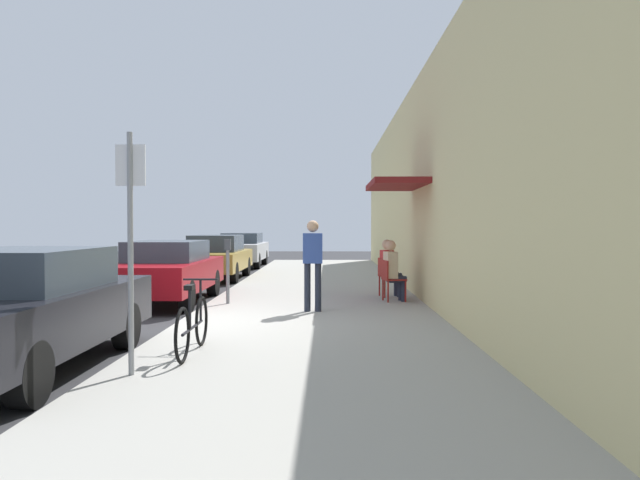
{
  "coord_description": "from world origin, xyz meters",
  "views": [
    {
      "loc": [
        2.52,
        -9.85,
        1.73
      ],
      "look_at": [
        2.3,
        5.87,
        1.34
      ],
      "focal_mm": 33.63,
      "sensor_mm": 36.0,
      "label": 1
    }
  ],
  "objects_px": {
    "parked_car_2": "(216,257)",
    "seated_patron_1": "(389,266)",
    "cafe_chair_0": "(390,278)",
    "parked_car_0": "(21,309)",
    "parked_car_1": "(166,270)",
    "seated_patron_0": "(393,268)",
    "pedestrian_standing": "(313,258)",
    "bicycle_0": "(193,325)",
    "cafe_chair_1": "(387,274)",
    "parked_car_3": "(242,249)",
    "street_sign": "(130,233)",
    "parking_meter": "(228,266)"
  },
  "relations": [
    {
      "from": "parked_car_2",
      "to": "seated_patron_1",
      "type": "height_order",
      "value": "parked_car_2"
    },
    {
      "from": "cafe_chair_0",
      "to": "seated_patron_1",
      "type": "height_order",
      "value": "seated_patron_1"
    },
    {
      "from": "parked_car_0",
      "to": "seated_patron_1",
      "type": "xyz_separation_m",
      "value": [
        4.99,
        6.52,
        0.07
      ]
    },
    {
      "from": "parked_car_0",
      "to": "parked_car_1",
      "type": "distance_m",
      "value": 6.3
    },
    {
      "from": "parked_car_1",
      "to": "seated_patron_0",
      "type": "height_order",
      "value": "seated_patron_0"
    },
    {
      "from": "parked_car_0",
      "to": "pedestrian_standing",
      "type": "distance_m",
      "value": 5.35
    },
    {
      "from": "parked_car_1",
      "to": "pedestrian_standing",
      "type": "xyz_separation_m",
      "value": [
        3.33,
        -2.12,
        0.4
      ]
    },
    {
      "from": "bicycle_0",
      "to": "cafe_chair_1",
      "type": "height_order",
      "value": "bicycle_0"
    },
    {
      "from": "parked_car_3",
      "to": "pedestrian_standing",
      "type": "relative_size",
      "value": 2.59
    },
    {
      "from": "parked_car_0",
      "to": "pedestrian_standing",
      "type": "bearing_deg",
      "value": 51.47
    },
    {
      "from": "parked_car_1",
      "to": "parked_car_2",
      "type": "bearing_deg",
      "value": 90.0
    },
    {
      "from": "seated_patron_0",
      "to": "pedestrian_standing",
      "type": "distance_m",
      "value": 2.28
    },
    {
      "from": "parked_car_1",
      "to": "street_sign",
      "type": "height_order",
      "value": "street_sign"
    },
    {
      "from": "street_sign",
      "to": "seated_patron_0",
      "type": "xyz_separation_m",
      "value": [
        3.49,
        6.29,
        -0.82
      ]
    },
    {
      "from": "parked_car_0",
      "to": "bicycle_0",
      "type": "distance_m",
      "value": 2.0
    },
    {
      "from": "parking_meter",
      "to": "seated_patron_0",
      "type": "distance_m",
      "value": 3.47
    },
    {
      "from": "parked_car_1",
      "to": "parked_car_2",
      "type": "height_order",
      "value": "parked_car_2"
    },
    {
      "from": "cafe_chair_1",
      "to": "street_sign",
      "type": "bearing_deg",
      "value": -115.79
    },
    {
      "from": "pedestrian_standing",
      "to": "seated_patron_0",
      "type": "bearing_deg",
      "value": 42.53
    },
    {
      "from": "parked_car_3",
      "to": "bicycle_0",
      "type": "height_order",
      "value": "parked_car_3"
    },
    {
      "from": "cafe_chair_0",
      "to": "seated_patron_0",
      "type": "distance_m",
      "value": 0.2
    },
    {
      "from": "cafe_chair_1",
      "to": "seated_patron_0",
      "type": "bearing_deg",
      "value": -85.86
    },
    {
      "from": "parked_car_3",
      "to": "parked_car_0",
      "type": "bearing_deg",
      "value": -90.0
    },
    {
      "from": "parked_car_1",
      "to": "parking_meter",
      "type": "relative_size",
      "value": 3.33
    },
    {
      "from": "seated_patron_1",
      "to": "pedestrian_standing",
      "type": "height_order",
      "value": "pedestrian_standing"
    },
    {
      "from": "cafe_chair_1",
      "to": "seated_patron_1",
      "type": "height_order",
      "value": "seated_patron_1"
    },
    {
      "from": "parked_car_3",
      "to": "pedestrian_standing",
      "type": "bearing_deg",
      "value": -76.48
    },
    {
      "from": "parking_meter",
      "to": "bicycle_0",
      "type": "height_order",
      "value": "parking_meter"
    },
    {
      "from": "parked_car_2",
      "to": "bicycle_0",
      "type": "height_order",
      "value": "parked_car_2"
    },
    {
      "from": "parked_car_0",
      "to": "parking_meter",
      "type": "distance_m",
      "value": 5.5
    },
    {
      "from": "parked_car_0",
      "to": "parked_car_2",
      "type": "xyz_separation_m",
      "value": [
        -0.0,
        12.18,
        -0.02
      ]
    },
    {
      "from": "parked_car_0",
      "to": "street_sign",
      "type": "height_order",
      "value": "street_sign"
    },
    {
      "from": "bicycle_0",
      "to": "pedestrian_standing",
      "type": "relative_size",
      "value": 1.01
    },
    {
      "from": "parked_car_0",
      "to": "cafe_chair_0",
      "type": "relative_size",
      "value": 5.06
    },
    {
      "from": "parked_car_0",
      "to": "street_sign",
      "type": "relative_size",
      "value": 1.69
    },
    {
      "from": "parked_car_2",
      "to": "street_sign",
      "type": "height_order",
      "value": "street_sign"
    },
    {
      "from": "street_sign",
      "to": "cafe_chair_0",
      "type": "xyz_separation_m",
      "value": [
        3.43,
        6.28,
        -1.02
      ]
    },
    {
      "from": "parked_car_3",
      "to": "cafe_chair_1",
      "type": "bearing_deg",
      "value": -66.78
    },
    {
      "from": "street_sign",
      "to": "pedestrian_standing",
      "type": "relative_size",
      "value": 1.53
    },
    {
      "from": "parking_meter",
      "to": "bicycle_0",
      "type": "xyz_separation_m",
      "value": [
        0.37,
        -4.81,
        -0.41
      ]
    },
    {
      "from": "cafe_chair_0",
      "to": "seated_patron_1",
      "type": "xyz_separation_m",
      "value": [
        0.06,
        0.83,
        0.19
      ]
    },
    {
      "from": "parked_car_1",
      "to": "parked_car_2",
      "type": "relative_size",
      "value": 1.0
    },
    {
      "from": "parked_car_1",
      "to": "cafe_chair_0",
      "type": "distance_m",
      "value": 4.97
    },
    {
      "from": "parked_car_1",
      "to": "cafe_chair_1",
      "type": "distance_m",
      "value": 4.94
    },
    {
      "from": "parked_car_2",
      "to": "parking_meter",
      "type": "xyz_separation_m",
      "value": [
        1.55,
        -6.91,
        0.16
      ]
    },
    {
      "from": "seated_patron_1",
      "to": "pedestrian_standing",
      "type": "relative_size",
      "value": 0.76
    },
    {
      "from": "street_sign",
      "to": "parked_car_0",
      "type": "bearing_deg",
      "value": 158.6
    },
    {
      "from": "bicycle_0",
      "to": "parked_car_2",
      "type": "bearing_deg",
      "value": 99.32
    },
    {
      "from": "street_sign",
      "to": "pedestrian_standing",
      "type": "height_order",
      "value": "street_sign"
    },
    {
      "from": "street_sign",
      "to": "cafe_chair_0",
      "type": "relative_size",
      "value": 2.99
    }
  ]
}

